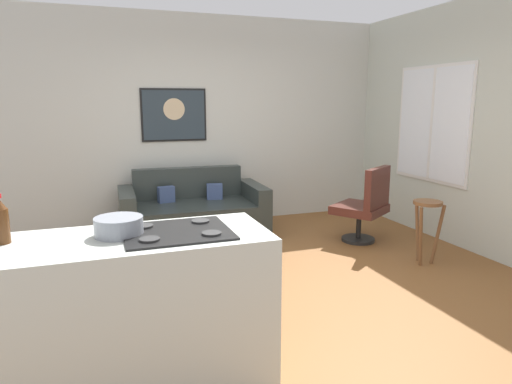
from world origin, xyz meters
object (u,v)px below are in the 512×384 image
object	(u,v)px
coffee_table	(205,230)
mixing_bowl	(119,227)
bar_stool	(426,217)
soda_bottle	(1,221)
wall_painting	(174,115)
couch	(193,214)
armchair	(366,205)

from	to	relation	value
coffee_table	mixing_bowl	xyz separation A→B (m)	(-0.91, -1.81, 0.60)
coffee_table	bar_stool	distance (m)	2.29
soda_bottle	wall_painting	size ratio (longest dim) A/B	0.31
soda_bottle	wall_painting	bearing A→B (deg)	66.38
couch	bar_stool	distance (m)	2.75
coffee_table	mixing_bowl	size ratio (longest dim) A/B	3.55
armchair	mixing_bowl	distance (m)	3.55
mixing_bowl	wall_painting	bearing A→B (deg)	75.34
armchair	bar_stool	world-z (taller)	armchair
armchair	mixing_bowl	size ratio (longest dim) A/B	3.42
armchair	bar_stool	size ratio (longest dim) A/B	1.38
couch	armchair	size ratio (longest dim) A/B	1.95
coffee_table	wall_painting	world-z (taller)	wall_painting
coffee_table	mixing_bowl	bearing A→B (deg)	-116.75
coffee_table	mixing_bowl	distance (m)	2.12
armchair	mixing_bowl	xyz separation A→B (m)	(-2.91, -1.97, 0.53)
couch	wall_painting	distance (m)	1.35
armchair	soda_bottle	size ratio (longest dim) A/B	3.45
couch	armchair	xyz separation A→B (m)	(1.89, -0.95, 0.17)
coffee_table	wall_painting	size ratio (longest dim) A/B	1.12
armchair	wall_painting	bearing A→B (deg)	142.38
coffee_table	mixing_bowl	world-z (taller)	mixing_bowl
soda_bottle	coffee_table	bearing A→B (deg)	49.42
couch	soda_bottle	distance (m)	3.37
wall_painting	coffee_table	bearing A→B (deg)	-90.11
coffee_table	wall_painting	distance (m)	2.03
armchair	bar_stool	distance (m)	0.86
couch	armchair	world-z (taller)	armchair
couch	mixing_bowl	world-z (taller)	mixing_bowl
couch	bar_stool	size ratio (longest dim) A/B	2.68
armchair	wall_painting	xyz separation A→B (m)	(-1.99, 1.53, 1.04)
armchair	soda_bottle	xyz separation A→B (m)	(-3.50, -1.91, 0.60)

